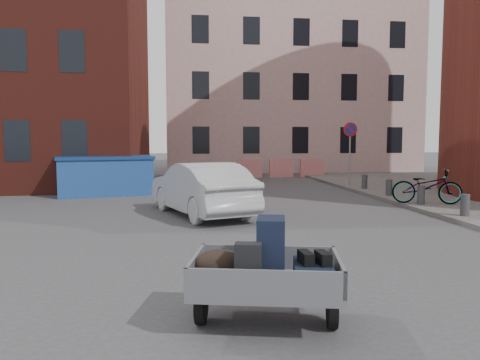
{
  "coord_description": "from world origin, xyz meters",
  "views": [
    {
      "loc": [
        -1.08,
        -9.73,
        2.06
      ],
      "look_at": [
        0.25,
        1.12,
        1.1
      ],
      "focal_mm": 35.0,
      "sensor_mm": 36.0,
      "label": 1
    }
  ],
  "objects": [
    {
      "name": "building_pink",
      "position": [
        6.0,
        22.0,
        7.0
      ],
      "size": [
        16.0,
        8.0,
        14.0
      ],
      "primitive_type": "cube",
      "color": "#B9938E",
      "rests_on": "ground"
    },
    {
      "name": "bicycle",
      "position": [
        6.2,
        3.45,
        0.64
      ],
      "size": [
        2.11,
        1.34,
        1.05
      ],
      "primitive_type": "imported",
      "rotation": [
        0.0,
        0.0,
        1.22
      ],
      "color": "black",
      "rests_on": "sidewalk"
    },
    {
      "name": "barriers",
      "position": [
        4.2,
        15.0,
        0.5
      ],
      "size": [
        4.7,
        0.18,
        1.0
      ],
      "color": "red",
      "rests_on": "ground"
    },
    {
      "name": "silver_car",
      "position": [
        -0.6,
        2.92,
        0.72
      ],
      "size": [
        2.92,
        4.61,
        1.43
      ],
      "primitive_type": "imported",
      "rotation": [
        0.0,
        0.0,
        3.49
      ],
      "color": "#ADB0B5",
      "rests_on": "ground"
    },
    {
      "name": "ground",
      "position": [
        0.0,
        0.0,
        0.0
      ],
      "size": [
        120.0,
        120.0,
        0.0
      ],
      "primitive_type": "plane",
      "color": "#38383A",
      "rests_on": "ground"
    },
    {
      "name": "dumpster",
      "position": [
        -3.94,
        7.95,
        0.72
      ],
      "size": [
        3.75,
        2.56,
        1.44
      ],
      "rotation": [
        0.0,
        0.0,
        0.25
      ],
      "color": "#1F4893",
      "rests_on": "ground"
    },
    {
      "name": "no_parking_sign",
      "position": [
        6.0,
        9.48,
        2.01
      ],
      "size": [
        0.6,
        0.09,
        2.65
      ],
      "color": "gray",
      "rests_on": "sidewalk"
    },
    {
      "name": "trailer",
      "position": [
        -0.2,
        -4.8,
        0.61
      ],
      "size": [
        1.79,
        1.93,
        1.2
      ],
      "rotation": [
        0.0,
        0.0,
        -0.21
      ],
      "color": "black",
      "rests_on": "ground"
    },
    {
      "name": "bollards",
      "position": [
        6.0,
        3.4,
        0.4
      ],
      "size": [
        0.22,
        9.02,
        0.55
      ],
      "color": "#3A3A3D",
      "rests_on": "sidewalk"
    },
    {
      "name": "building_brick",
      "position": [
        -9.0,
        13.0,
        7.0
      ],
      "size": [
        12.0,
        10.0,
        14.0
      ],
      "primitive_type": "cube",
      "color": "#591E16",
      "rests_on": "ground"
    }
  ]
}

